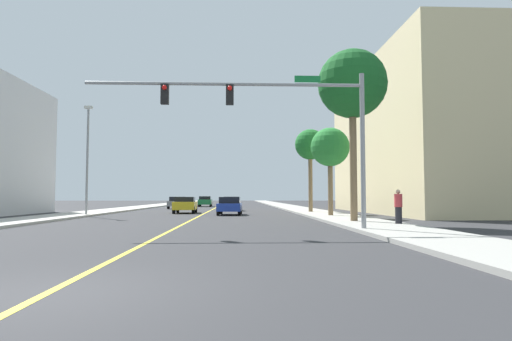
% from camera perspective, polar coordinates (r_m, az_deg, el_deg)
% --- Properties ---
extents(ground, '(192.00, 192.00, 0.00)m').
position_cam_1_polar(ground, '(48.78, -5.72, -5.10)').
color(ground, '#2D2D30').
extents(sidewalk_left, '(3.47, 168.00, 0.15)m').
position_cam_1_polar(sidewalk_left, '(50.23, -16.56, -4.84)').
color(sidewalk_left, '#B2ADA3').
rests_on(sidewalk_left, ground).
extents(sidewalk_right, '(3.47, 168.00, 0.15)m').
position_cam_1_polar(sidewalk_right, '(49.13, 5.36, -5.00)').
color(sidewalk_right, '#9E9B93').
rests_on(sidewalk_right, ground).
extents(lane_marking_center, '(0.16, 144.00, 0.01)m').
position_cam_1_polar(lane_marking_center, '(48.78, -5.72, -5.10)').
color(lane_marking_center, yellow).
rests_on(lane_marking_center, ground).
extents(building_right_near, '(14.10, 24.31, 13.24)m').
position_cam_1_polar(building_right_near, '(42.46, 23.31, 3.85)').
color(building_right_near, beige).
rests_on(building_right_near, ground).
extents(traffic_signal_mast, '(11.62, 0.36, 6.50)m').
position_cam_1_polar(traffic_signal_mast, '(18.26, 2.69, 7.57)').
color(traffic_signal_mast, gray).
rests_on(traffic_signal_mast, sidewalk_right).
extents(street_lamp, '(0.56, 0.28, 7.97)m').
position_cam_1_polar(street_lamp, '(34.12, -21.27, 2.03)').
color(street_lamp, gray).
rests_on(street_lamp, sidewalk_left).
extents(palm_near, '(3.76, 3.76, 9.35)m').
position_cam_1_polar(palm_near, '(24.71, 12.54, 10.89)').
color(palm_near, brown).
rests_on(palm_near, sidewalk_right).
extents(palm_mid, '(2.73, 2.73, 6.14)m').
position_cam_1_polar(palm_mid, '(30.96, 9.70, 2.93)').
color(palm_mid, brown).
rests_on(palm_mid, sidewalk_right).
extents(palm_far, '(2.64, 2.64, 7.11)m').
position_cam_1_polar(palm_far, '(37.81, 7.14, 3.25)').
color(palm_far, brown).
rests_on(palm_far, sidewalk_right).
extents(car_blue, '(1.96, 3.95, 1.41)m').
position_cam_1_polar(car_blue, '(34.27, -3.46, -4.63)').
color(car_blue, '#1E389E').
rests_on(car_blue, ground).
extents(car_gray, '(1.90, 4.56, 1.40)m').
position_cam_1_polar(car_gray, '(52.09, -10.25, -4.15)').
color(car_gray, slate).
rests_on(car_gray, ground).
extents(car_yellow, '(1.90, 3.85, 1.41)m').
position_cam_1_polar(car_yellow, '(38.16, -9.28, -4.45)').
color(car_yellow, gold).
rests_on(car_yellow, ground).
extents(car_green, '(1.86, 4.35, 1.45)m').
position_cam_1_polar(car_green, '(61.65, -6.69, -4.03)').
color(car_green, '#196638').
rests_on(car_green, ground).
extents(car_white, '(1.87, 4.12, 1.42)m').
position_cam_1_polar(car_white, '(44.40, -3.27, -4.35)').
color(car_white, white).
rests_on(car_white, ground).
extents(pedestrian, '(0.38, 0.38, 1.65)m').
position_cam_1_polar(pedestrian, '(22.12, 18.20, -4.53)').
color(pedestrian, black).
rests_on(pedestrian, sidewalk_right).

